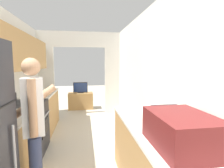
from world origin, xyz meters
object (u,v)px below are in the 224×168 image
at_px(tv_cabinet, 81,101).
at_px(person, 34,129).
at_px(range_oven, 27,128).
at_px(suitcase, 181,130).
at_px(television, 80,88).

bearing_deg(tv_cabinet, person, -95.50).
height_order(range_oven, tv_cabinet, range_oven).
bearing_deg(tv_cabinet, suitcase, -79.25).
xyz_separation_m(range_oven, television, (0.88, 2.87, 0.30)).
distance_m(range_oven, person, 1.40).
distance_m(range_oven, television, 3.02).
relative_size(suitcase, tv_cabinet, 0.77).
distance_m(range_oven, suitcase, 2.67).
bearing_deg(range_oven, television, 73.04).
relative_size(suitcase, television, 1.33).
xyz_separation_m(person, television, (0.40, 4.12, -0.13)).
bearing_deg(suitcase, tv_cabinet, 100.75).
xyz_separation_m(tv_cabinet, television, (0.00, -0.04, 0.46)).
bearing_deg(person, range_oven, 6.82).
bearing_deg(tv_cabinet, television, -90.00).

